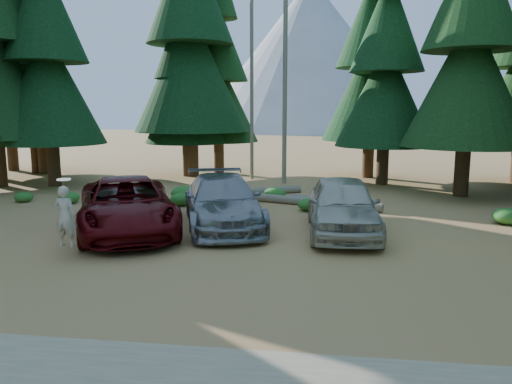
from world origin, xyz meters
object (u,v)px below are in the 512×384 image
silver_minivan_center (222,201)px  silver_minivan_right (342,205)px  log_mid (334,200)px  log_left (254,191)px  log_right (316,202)px  red_pickup (127,205)px  frisbee_player (65,216)px

silver_minivan_center → silver_minivan_right: bearing=-23.8°
silver_minivan_right → log_mid: bearing=89.1°
log_left → log_right: log_right is taller
red_pickup → log_right: red_pickup is taller
frisbee_player → log_left: frisbee_player is taller
silver_minivan_center → silver_minivan_right: silver_minivan_right is taller
silver_minivan_right → log_right: size_ratio=0.99×
silver_minivan_center → frisbee_player: 5.55m
silver_minivan_center → log_right: silver_minivan_center is taller
red_pickup → log_right: size_ratio=1.17×
frisbee_player → log_left: bearing=-108.5°
silver_minivan_right → log_right: bearing=98.8°
log_left → red_pickup: bearing=-138.1°
log_left → log_mid: bearing=-50.4°
log_right → silver_minivan_center: bearing=-109.6°
red_pickup → silver_minivan_center: red_pickup is taller
red_pickup → frisbee_player: bearing=-122.6°
silver_minivan_right → log_left: bearing=116.7°
red_pickup → log_left: (3.16, 7.64, -0.73)m
log_left → log_mid: log_left is taller
red_pickup → silver_minivan_center: 3.21m
silver_minivan_right → log_left: silver_minivan_right is taller
red_pickup → silver_minivan_right: 7.09m
red_pickup → log_mid: 9.11m
silver_minivan_center → red_pickup: bearing=-175.3°
log_right → red_pickup: bearing=-120.8°
silver_minivan_right → log_right: 4.60m
frisbee_player → log_mid: bearing=-128.9°
log_mid → log_right: size_ratio=0.68×
log_left → silver_minivan_center: bearing=-117.4°
log_mid → frisbee_player: bearing=-113.9°
log_left → log_right: 3.84m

